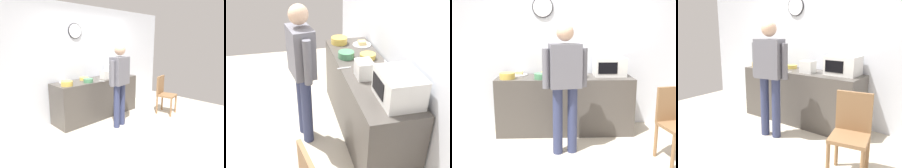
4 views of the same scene
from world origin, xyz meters
TOP-DOWN VIEW (x-y plane):
  - ground_plane at (0.00, 0.00)m, footprint 6.00×6.00m
  - back_wall at (-0.00, 1.60)m, footprint 5.40×0.13m
  - kitchen_counter at (-0.06, 1.22)m, footprint 2.15×0.62m
  - microwave at (0.67, 1.31)m, footprint 0.50×0.39m
  - sandwich_plate at (-0.81, 1.39)m, footprint 0.26×0.26m
  - salad_bowl at (-0.43, 1.06)m, footprint 0.21×0.21m
  - cereal_bowl at (-0.95, 1.08)m, footprint 0.24×0.24m
  - mixing_bowl at (-0.35, 1.33)m, footprint 0.21×0.21m
  - toaster at (0.14, 1.13)m, footprint 0.22×0.18m
  - fork_utensil at (-0.16, 1.51)m, footprint 0.17×0.04m
  - spoon_utensil at (-0.13, 0.96)m, footprint 0.03×0.17m
  - person_standing at (-0.09, 0.45)m, footprint 0.58×0.30m
  - wooden_chair at (1.30, 0.23)m, footprint 0.47×0.47m

SIDE VIEW (x-z plane):
  - ground_plane at x=0.00m, z-range 0.00..0.00m
  - kitchen_counter at x=-0.06m, z-range 0.00..0.91m
  - wooden_chair at x=1.30m, z-range 0.05..0.99m
  - fork_utensil at x=-0.16m, z-range 0.91..0.92m
  - spoon_utensil at x=-0.13m, z-range 0.91..0.92m
  - sandwich_plate at x=-0.81m, z-range 0.90..0.96m
  - mixing_bowl at x=-0.35m, z-range 0.91..0.98m
  - salad_bowl at x=-0.43m, z-range 0.91..1.00m
  - cereal_bowl at x=-0.95m, z-range 0.91..1.01m
  - toaster at x=0.14m, z-range 0.91..1.11m
  - person_standing at x=-0.09m, z-range 0.15..1.88m
  - microwave at x=0.67m, z-range 0.91..1.21m
  - back_wall at x=0.00m, z-range 0.00..2.60m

